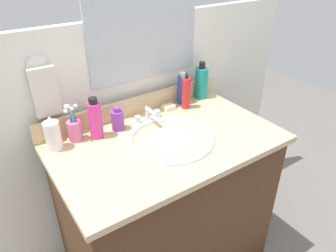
{
  "coord_description": "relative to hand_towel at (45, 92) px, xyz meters",
  "views": [
    {
      "loc": [
        -0.68,
        -1.0,
        1.6
      ],
      "look_at": [
        0.0,
        0.0,
        0.89
      ],
      "focal_mm": 33.84,
      "sensor_mm": 36.0,
      "label": 1
    }
  ],
  "objects": [
    {
      "name": "bottle_shampoo_blue",
      "position": [
        0.69,
        -0.05,
        -0.14
      ],
      "size": [
        0.06,
        0.06,
        0.18
      ],
      "color": "#2D4CB2",
      "rests_on": "countertop"
    },
    {
      "name": "mirror_panel",
      "position": [
        0.51,
        0.02,
        0.23
      ],
      "size": [
        0.6,
        0.01,
        0.56
      ],
      "primitive_type": "cube",
      "color": "#B2BCC6"
    },
    {
      "name": "hand_towel",
      "position": [
        0.0,
        0.0,
        0.0
      ],
      "size": [
        0.11,
        0.04,
        0.22
      ],
      "primitive_type": "cube",
      "color": "silver"
    },
    {
      "name": "back_wall",
      "position": [
        0.41,
        0.04,
        -0.39
      ],
      "size": [
        2.12,
        0.04,
        1.3
      ],
      "primitive_type": "cube",
      "color": "white",
      "rests_on": "ground_plane"
    },
    {
      "name": "faucet",
      "position": [
        0.42,
        -0.14,
        -0.19
      ],
      "size": [
        0.16,
        0.1,
        0.08
      ],
      "color": "silver",
      "rests_on": "countertop"
    },
    {
      "name": "cup_pink",
      "position": [
        0.07,
        -0.09,
        -0.16
      ],
      "size": [
        0.06,
        0.07,
        0.18
      ],
      "color": "#D16693",
      "rests_on": "countertop"
    },
    {
      "name": "bottle_spray_red",
      "position": [
        0.67,
        -0.12,
        -0.13
      ],
      "size": [
        0.04,
        0.04,
        0.21
      ],
      "color": "red",
      "rests_on": "countertop"
    },
    {
      "name": "soap_bar",
      "position": [
        0.58,
        -0.08,
        -0.21
      ],
      "size": [
        0.06,
        0.04,
        0.02
      ],
      "primitive_type": "cube",
      "color": "white",
      "rests_on": "countertop"
    },
    {
      "name": "bottle_lotion_white",
      "position": [
        -0.03,
        -0.11,
        -0.15
      ],
      "size": [
        0.07,
        0.07,
        0.16
      ],
      "color": "white",
      "rests_on": "countertop"
    },
    {
      "name": "sink_basin",
      "position": [
        0.42,
        -0.33,
        -0.25
      ],
      "size": [
        0.39,
        0.39,
        0.11
      ],
      "color": "white",
      "rests_on": "countertop"
    },
    {
      "name": "bottle_soap_pink",
      "position": [
        0.16,
        -0.12,
        -0.13
      ],
      "size": [
        0.06,
        0.06,
        0.2
      ],
      "color": "#D8338C",
      "rests_on": "countertop"
    },
    {
      "name": "towel_ring",
      "position": [
        0.0,
        0.02,
        0.12
      ],
      "size": [
        0.1,
        0.01,
        0.1
      ],
      "primitive_type": "torus",
      "rotation": [
        1.57,
        0.0,
        0.0
      ],
      "color": "silver"
    },
    {
      "name": "backsplash",
      "position": [
        0.41,
        -0.02,
        -0.17
      ],
      "size": [
        1.02,
        0.02,
        0.09
      ],
      "primitive_type": "cube",
      "color": "#D1B284",
      "rests_on": "countertop"
    },
    {
      "name": "bottle_oil_amber",
      "position": [
        -0.01,
        -0.04,
        -0.17
      ],
      "size": [
        0.04,
        0.04,
        0.11
      ],
      "color": "gold",
      "rests_on": "countertop"
    },
    {
      "name": "bottle_mouthwash_teal",
      "position": [
        0.82,
        -0.06,
        -0.13
      ],
      "size": [
        0.07,
        0.07,
        0.21
      ],
      "color": "teal",
      "rests_on": "countertop"
    },
    {
      "name": "countertop",
      "position": [
        0.41,
        -0.32,
        -0.23
      ],
      "size": [
        1.02,
        0.63,
        0.03
      ],
      "primitive_type": "cube",
      "color": "#D1B284",
      "rests_on": "vanity_cabinet"
    },
    {
      "name": "vanity_cabinet",
      "position": [
        0.41,
        -0.32,
        -0.65
      ],
      "size": [
        0.98,
        0.58,
        0.8
      ],
      "primitive_type": "cube",
      "color": "#4C2D19",
      "rests_on": "ground_plane"
    },
    {
      "name": "bottle_cream_purple",
      "position": [
        0.27,
        -0.11,
        -0.17
      ],
      "size": [
        0.06,
        0.06,
        0.11
      ],
      "color": "#7A3899",
      "rests_on": "countertop"
    }
  ]
}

